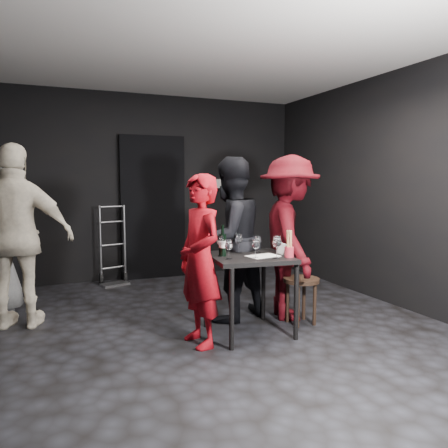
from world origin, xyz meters
name	(u,v)px	position (x,y,z in m)	size (l,w,h in m)	color
floor	(212,328)	(0.00, 0.00, 0.00)	(4.50, 5.00, 0.02)	black
ceiling	(211,45)	(0.00, 0.00, 2.70)	(4.50, 5.00, 0.02)	silver
wall_back	(152,187)	(0.00, 2.50, 1.35)	(4.50, 0.04, 2.70)	black
wall_front	(419,204)	(0.00, -2.50, 1.35)	(4.50, 0.04, 2.70)	black
wall_right	(394,189)	(2.25, 0.00, 1.35)	(0.04, 5.00, 2.70)	black
doorway	(153,208)	(0.00, 2.44, 1.05)	(0.95, 0.10, 2.10)	black
wallbox_upper	(207,180)	(0.85, 2.45, 1.45)	(0.12, 0.06, 0.12)	#B7B7B2
wallbox_lower	(219,184)	(1.05, 2.45, 1.40)	(0.10, 0.06, 0.14)	#B7B7B2
hand_truck	(114,269)	(-0.62, 2.24, 0.21)	(0.37, 0.32, 1.11)	#B2B2B7
tasting_table	(249,266)	(0.27, -0.27, 0.65)	(0.72, 0.72, 0.75)	black
stool	(301,287)	(0.88, -0.22, 0.38)	(0.36, 0.36, 0.47)	black
server_red	(200,260)	(-0.25, -0.36, 0.76)	(0.55, 0.36, 1.52)	#A70913
woman_black	(230,229)	(0.28, 0.20, 0.95)	(0.93, 0.51, 1.90)	black
man_maroon	(290,226)	(0.88, 0.01, 0.97)	(1.26, 0.58, 1.95)	#3D050A
bystander_cream	(16,217)	(-1.74, 0.76, 1.10)	(1.28, 0.61, 2.19)	#F6E7CC
tasting_mat	(263,256)	(0.37, -0.36, 0.75)	(0.29, 0.19, 0.00)	white
wine_glass_a	(229,248)	(0.02, -0.38, 0.85)	(0.07, 0.07, 0.19)	white
wine_glass_b	(221,245)	(0.01, -0.21, 0.86)	(0.08, 0.08, 0.22)	white
wine_glass_c	(239,242)	(0.24, -0.10, 0.85)	(0.08, 0.08, 0.20)	white
wine_glass_d	(256,248)	(0.27, -0.41, 0.84)	(0.07, 0.07, 0.19)	white
wine_glass_e	(277,246)	(0.44, -0.50, 0.86)	(0.08, 0.08, 0.22)	white
wine_glass_f	(258,244)	(0.41, -0.18, 0.84)	(0.07, 0.07, 0.18)	white
wine_bottle	(223,244)	(0.03, -0.21, 0.86)	(0.07, 0.07, 0.29)	black
breadstick_cup	(289,244)	(0.57, -0.49, 0.87)	(0.09, 0.09, 0.27)	#AC2432
reserved_card	(281,249)	(0.58, -0.33, 0.80)	(0.09, 0.14, 0.11)	white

